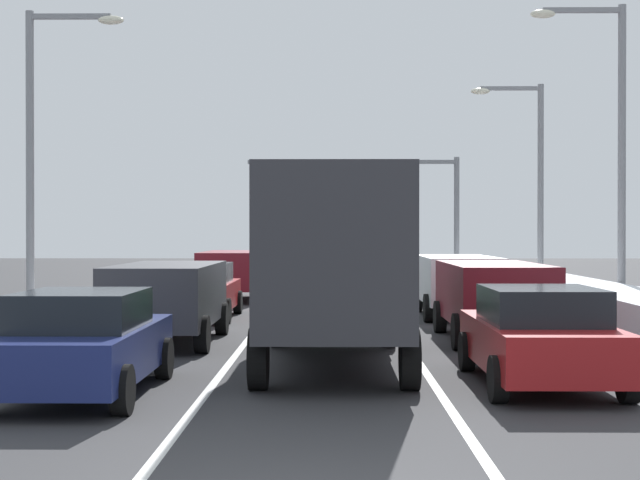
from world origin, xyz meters
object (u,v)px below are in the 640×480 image
Objects in this scene: suv_white_right_lane_third at (457,280)px; sedan_green_center_lane_second at (319,294)px; sedan_tan_right_lane_fourth at (430,279)px; box_truck_center_lane_nearest at (334,258)px; sedan_red_right_lane_nearest at (540,336)px; suv_black_center_lane_fourth at (333,267)px; suv_charcoal_left_lane_second at (168,295)px; street_lamp_right_mid at (530,168)px; street_lamp_right_near at (609,131)px; traffic_light_gantry at (383,185)px; street_lamp_left_mid at (43,135)px; sedan_navy_left_lane_nearest at (83,342)px; sedan_red_left_lane_third at (199,290)px; suv_maroon_right_lane_second at (493,294)px; suv_maroon_left_lane_fourth at (233,271)px; sedan_silver_center_lane_third at (332,281)px.

sedan_green_center_lane_second is at bearing -150.73° from suv_white_right_lane_third.
box_truck_center_lane_nearest reaches higher than sedan_tan_right_lane_fourth.
sedan_red_right_lane_nearest is at bearing -91.45° from suv_white_right_lane_third.
suv_black_center_lane_fourth is at bearing 108.67° from suv_white_right_lane_third.
suv_charcoal_left_lane_second is 0.63× the size of street_lamp_right_mid.
box_truck_center_lane_nearest is 0.83× the size of street_lamp_right_near.
traffic_light_gantry is 1.32× the size of street_lamp_left_mid.
sedan_red_right_lane_nearest is 1.00× the size of sedan_navy_left_lane_nearest.
suv_black_center_lane_fourth reaches higher than sedan_navy_left_lane_nearest.
suv_maroon_right_lane_second is at bearing -36.65° from sedan_red_left_lane_third.
suv_white_right_lane_third reaches higher than sedan_red_right_lane_nearest.
box_truck_center_lane_nearest is 12.56m from street_lamp_left_mid.
street_lamp_left_mid is at bearing 169.36° from sedan_green_center_lane_second.
traffic_light_gantry reaches higher than sedan_red_left_lane_third.
street_lamp_left_mid is (-7.48, 1.41, 4.20)m from sedan_green_center_lane_second.
sedan_green_center_lane_second is 5.38m from suv_charcoal_left_lane_second.
sedan_navy_left_lane_nearest is at bearing -71.03° from street_lamp_left_mid.
sedan_navy_left_lane_nearest is 0.54× the size of street_lamp_left_mid.
street_lamp_left_mid is (-7.85, -10.85, 3.95)m from suv_black_center_lane_fourth.
traffic_light_gantry is (6.10, 29.86, 3.72)m from suv_charcoal_left_lane_second.
street_lamp_right_mid is (3.77, 14.57, 3.64)m from suv_maroon_right_lane_second.
suv_maroon_right_lane_second reaches higher than sedan_navy_left_lane_nearest.
sedan_navy_left_lane_nearest is at bearing -130.55° from street_lamp_right_near.
suv_maroon_right_lane_second is 29.55m from traffic_light_gantry.
sedan_navy_left_lane_nearest is 37.11m from traffic_light_gantry.
street_lamp_right_near reaches higher than suv_white_right_lane_third.
sedan_red_right_lane_nearest is 22.39m from suv_black_center_lane_fourth.
street_lamp_left_mid is at bearing 155.19° from suv_maroon_right_lane_second.
suv_black_center_lane_fourth is 11.41m from sedan_red_left_lane_third.
sedan_green_center_lane_second and sedan_navy_left_lane_nearest have the same top height.
sedan_green_center_lane_second is 1.00× the size of sedan_red_left_lane_third.
suv_maroon_left_lane_fourth is (0.06, 12.87, 0.00)m from suv_charcoal_left_lane_second.
suv_white_right_lane_third is at bearing 5.52° from sedan_red_left_lane_third.
street_lamp_left_mid reaches higher than box_truck_center_lane_nearest.
sedan_tan_right_lane_fourth is at bearing -87.79° from traffic_light_gantry.
street_lamp_left_mid is (-4.22, -0.04, 4.20)m from sedan_red_left_lane_third.
sedan_green_center_lane_second and sedan_silver_center_lane_third have the same top height.
suv_black_center_lane_fourth is at bearing 47.40° from suv_maroon_left_lane_fourth.
sedan_silver_center_lane_third is 0.54× the size of street_lamp_left_mid.
sedan_silver_center_lane_third is 9.31m from street_lamp_right_mid.
sedan_tan_right_lane_fourth is at bearing -145.24° from street_lamp_right_mid.
box_truck_center_lane_nearest reaches higher than sedan_red_right_lane_nearest.
suv_white_right_lane_third reaches higher than sedan_tan_right_lane_fourth.
suv_charcoal_left_lane_second is at bearing -101.55° from traffic_light_gantry.
sedan_green_center_lane_second is at bearing 109.38° from sedan_red_right_lane_nearest.
sedan_red_left_lane_third is (-3.60, -4.91, 0.00)m from sedan_silver_center_lane_third.
street_lamp_right_near is (5.07, -23.17, 0.40)m from traffic_light_gantry.
suv_black_center_lane_fourth is at bearing -101.08° from traffic_light_gantry.
suv_charcoal_left_lane_second reaches higher than sedan_silver_center_lane_third.
sedan_red_left_lane_third is at bearing -175.52° from street_lamp_right_near.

